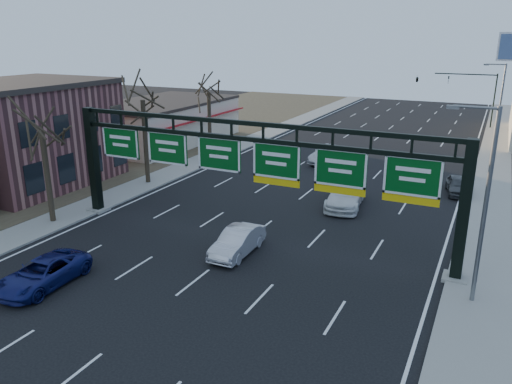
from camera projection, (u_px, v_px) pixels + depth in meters
The scene contains 19 objects.
ground at pixel (170, 301), 23.12m from camera, with size 160.00×160.00×0.00m, color black.
sidewalk_left at pixel (182, 168), 45.58m from camera, with size 3.00×120.00×0.12m, color gray.
sidewalk_right at pixel (488, 210), 34.89m from camera, with size 3.00×120.00×0.12m, color gray.
dirt_strip_left at pixel (82, 155), 50.68m from camera, with size 21.00×120.00×0.06m, color #473D2B.
lane_markings at pixel (315, 187), 40.25m from camera, with size 21.60×120.00×0.01m, color white.
sign_gantry at pixel (250, 165), 28.50m from camera, with size 24.60×1.20×7.20m.
brick_block at pixel (27, 133), 40.26m from camera, with size 10.40×12.40×8.30m.
cream_strip at pixel (162, 122), 56.22m from camera, with size 10.90×18.40×4.70m.
tree_gantry at pixel (39, 114), 30.59m from camera, with size 3.60×3.60×8.48m.
tree_mid at pixel (142, 87), 38.94m from camera, with size 3.60×3.60×9.24m.
tree_far at pixel (208, 81), 47.62m from camera, with size 3.60×3.60×8.86m.
streetlight_near at pixel (483, 197), 21.51m from camera, with size 2.15×0.22×9.00m.
streetlight_far at pixel (499, 103), 50.64m from camera, with size 2.15×0.22×9.00m.
traffic_signal_mast at pixel (446, 84), 66.20m from camera, with size 10.16×0.54×7.00m.
car_blue_suv at pixel (43, 273), 24.31m from camera, with size 2.26×4.89×1.36m, color navy.
car_silver_sedan at pixel (237, 242), 27.84m from camera, with size 1.55×4.44×1.46m, color silver.
car_white_wagon at pixel (346, 195), 35.63m from camera, with size 2.32×5.71×1.66m, color white.
car_grey_far at pixel (458, 185), 38.39m from camera, with size 1.61×4.01×1.37m, color #3E4143.
car_silver_distant at pixel (329, 155), 47.49m from camera, with size 1.75×5.03×1.66m, color #9F9FA3.
Camera 1 is at (12.59, -16.68, 11.81)m, focal length 35.00 mm.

